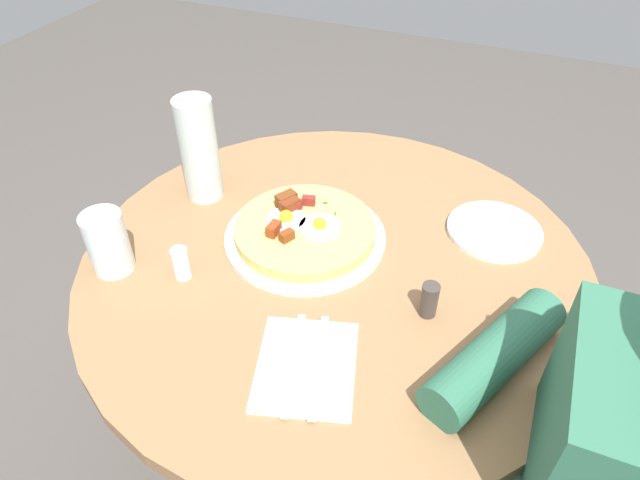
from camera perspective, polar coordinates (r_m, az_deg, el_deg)
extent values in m
plane|color=#4C4742|center=(1.56, 1.06, -21.85)|extent=(6.00, 6.00, 0.00)
cylinder|color=olive|center=(0.99, 1.55, -2.45)|extent=(0.89, 0.89, 0.03)
cylinder|color=#333338|center=(1.27, 1.25, -14.53)|extent=(0.11, 0.11, 0.69)
cylinder|color=#333338|center=(1.55, 1.06, -21.65)|extent=(0.40, 0.40, 0.02)
cylinder|color=#2D664C|center=(0.84, 17.31, -11.07)|extent=(0.17, 0.27, 0.07)
cylinder|color=silver|center=(1.02, -1.51, 0.29)|extent=(0.29, 0.29, 0.01)
cylinder|color=tan|center=(1.00, -1.53, 1.03)|extent=(0.25, 0.25, 0.02)
cylinder|color=white|center=(1.01, -3.43, 2.07)|extent=(0.07, 0.07, 0.01)
sphere|color=yellow|center=(1.00, -3.45, 2.34)|extent=(0.03, 0.03, 0.03)
cylinder|color=white|center=(0.99, -0.03, 1.33)|extent=(0.07, 0.07, 0.01)
sphere|color=yellow|center=(0.99, -0.03, 1.60)|extent=(0.02, 0.02, 0.02)
cube|color=maroon|center=(1.04, -3.70, 3.68)|extent=(0.02, 0.01, 0.02)
cube|color=maroon|center=(0.98, -4.70, 1.12)|extent=(0.02, 0.03, 0.02)
cube|color=maroon|center=(1.04, -1.15, 4.01)|extent=(0.03, 0.02, 0.02)
cube|color=maroon|center=(1.03, -2.64, 3.58)|extent=(0.03, 0.02, 0.02)
cube|color=maroon|center=(1.02, -3.10, 3.46)|extent=(0.03, 0.04, 0.03)
cube|color=brown|center=(0.96, -3.38, 0.42)|extent=(0.02, 0.03, 0.02)
cube|color=brown|center=(1.04, -3.43, 4.06)|extent=(0.04, 0.04, 0.03)
cube|color=#387F2D|center=(1.05, 0.55, 3.81)|extent=(0.01, 0.01, 0.00)
cube|color=#387F2D|center=(1.02, 1.59, 2.75)|extent=(0.01, 0.01, 0.00)
cube|color=#387F2D|center=(0.99, -1.18, 1.53)|extent=(0.00, 0.01, 0.00)
cube|color=#387F2D|center=(1.00, -1.42, 1.70)|extent=(0.01, 0.00, 0.00)
cube|color=#387F2D|center=(1.00, -1.66, 1.73)|extent=(0.01, 0.01, 0.00)
cylinder|color=white|center=(1.08, 17.22, 0.92)|extent=(0.17, 0.17, 0.01)
cube|color=white|center=(0.82, -1.41, -12.61)|extent=(0.18, 0.20, 0.00)
cube|color=silver|center=(0.82, -0.14, -12.53)|extent=(0.06, 0.18, 0.00)
cube|color=silver|center=(0.82, -2.69, -12.30)|extent=(0.06, 0.18, 0.00)
cylinder|color=silver|center=(0.99, -20.70, -0.26)|extent=(0.07, 0.07, 0.11)
cylinder|color=silver|center=(1.10, -12.14, 8.92)|extent=(0.07, 0.07, 0.20)
cylinder|color=white|center=(0.96, -13.88, -2.32)|extent=(0.03, 0.03, 0.06)
cylinder|color=#3F3833|center=(0.89, 10.98, -5.97)|extent=(0.03, 0.03, 0.06)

